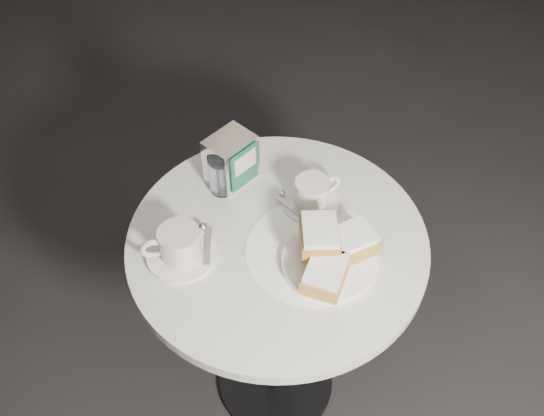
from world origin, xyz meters
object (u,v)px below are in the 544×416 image
(water_glass_left, at_px, (222,174))
(beignet_plate, at_px, (331,254))
(water_glass_right, at_px, (232,156))
(napkin_dispenser, at_px, (231,160))
(cafe_table, at_px, (277,286))
(coffee_cup_right, at_px, (312,194))
(coffee_cup_left, at_px, (179,246))

(water_glass_left, bearing_deg, beignet_plate, -81.39)
(water_glass_right, xyz_separation_m, napkin_dispenser, (-0.01, -0.02, 0.01))
(cafe_table, xyz_separation_m, beignet_plate, (0.04, -0.13, 0.24))
(coffee_cup_right, distance_m, water_glass_right, 0.22)
(water_glass_left, distance_m, napkin_dispenser, 0.04)
(coffee_cup_right, xyz_separation_m, water_glass_left, (-0.14, 0.17, 0.02))
(coffee_cup_right, bearing_deg, beignet_plate, -108.09)
(beignet_plate, xyz_separation_m, coffee_cup_right, (0.09, 0.16, -0.01))
(napkin_dispenser, bearing_deg, water_glass_left, -169.28)
(cafe_table, xyz_separation_m, water_glass_left, (-0.01, 0.21, 0.25))
(cafe_table, distance_m, water_glass_left, 0.32)
(water_glass_left, bearing_deg, coffee_cup_left, -149.84)
(coffee_cup_left, bearing_deg, napkin_dispenser, 50.61)
(coffee_cup_right, bearing_deg, water_glass_right, 123.64)
(water_glass_left, distance_m, water_glass_right, 0.06)
(beignet_plate, relative_size, coffee_cup_left, 1.23)
(coffee_cup_right, bearing_deg, cafe_table, -156.21)
(water_glass_left, height_order, napkin_dispenser, napkin_dispenser)
(cafe_table, height_order, water_glass_left, water_glass_left)
(coffee_cup_right, distance_m, napkin_dispenser, 0.22)
(coffee_cup_left, bearing_deg, beignet_plate, -20.33)
(coffee_cup_right, height_order, napkin_dispenser, napkin_dispenser)
(coffee_cup_right, bearing_deg, coffee_cup_left, 179.93)
(beignet_plate, height_order, water_glass_right, water_glass_right)
(coffee_cup_right, distance_m, water_glass_left, 0.22)
(cafe_table, distance_m, napkin_dispenser, 0.34)
(cafe_table, bearing_deg, coffee_cup_right, 13.60)
(cafe_table, distance_m, coffee_cup_right, 0.27)
(cafe_table, xyz_separation_m, coffee_cup_left, (-0.20, 0.09, 0.23))
(beignet_plate, bearing_deg, napkin_dispenser, 92.06)
(water_glass_left, relative_size, napkin_dispenser, 0.82)
(beignet_plate, xyz_separation_m, coffee_cup_left, (-0.25, 0.23, -0.00))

